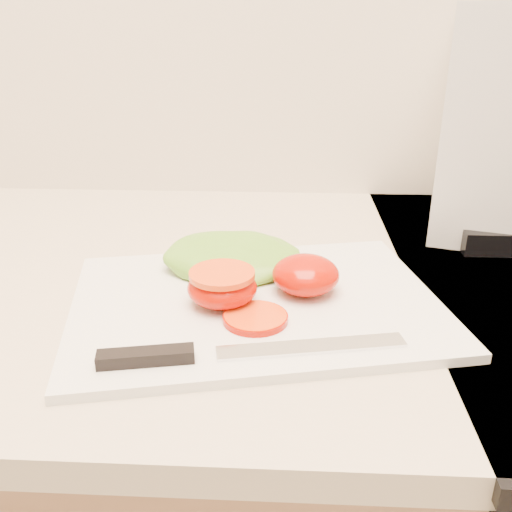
{
  "coord_description": "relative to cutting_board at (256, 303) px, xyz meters",
  "views": [
    {
      "loc": [
        0.02,
        1.05,
        1.22
      ],
      "look_at": [
        -0.0,
        1.59,
        0.99
      ],
      "focal_mm": 40.0,
      "sensor_mm": 36.0,
      "label": 1
    }
  ],
  "objects": [
    {
      "name": "tomato_slice_0",
      "position": [
        0.0,
        -0.05,
        0.01
      ],
      "size": [
        0.06,
        0.06,
        0.01
      ],
      "primitive_type": "cylinder",
      "color": "#FB470A",
      "rests_on": "cutting_board"
    },
    {
      "name": "tomato_half_cut",
      "position": [
        -0.03,
        -0.01,
        0.03
      ],
      "size": [
        0.07,
        0.07,
        0.04
      ],
      "color": "#B80A00",
      "rests_on": "cutting_board"
    },
    {
      "name": "tomato_half_dome",
      "position": [
        0.05,
        0.02,
        0.02
      ],
      "size": [
        0.07,
        0.07,
        0.04
      ],
      "primitive_type": "ellipsoid",
      "color": "#B80A00",
      "rests_on": "cutting_board"
    },
    {
      "name": "knife",
      "position": [
        -0.03,
        -0.11,
        0.01
      ],
      "size": [
        0.27,
        0.07,
        0.01
      ],
      "rotation": [
        0.0,
        0.0,
        0.19
      ],
      "color": "silver",
      "rests_on": "cutting_board"
    },
    {
      "name": "cutting_board",
      "position": [
        0.0,
        0.0,
        0.0
      ],
      "size": [
        0.43,
        0.35,
        0.01
      ],
      "primitive_type": "cube",
      "rotation": [
        0.0,
        0.0,
        0.21
      ],
      "color": "silver",
      "rests_on": "counter"
    },
    {
      "name": "lettuce_leaf_0",
      "position": [
        -0.03,
        0.07,
        0.02
      ],
      "size": [
        0.16,
        0.11,
        0.03
      ],
      "primitive_type": "ellipsoid",
      "rotation": [
        0.0,
        0.0,
        0.04
      ],
      "color": "#69BD32",
      "rests_on": "cutting_board"
    }
  ]
}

